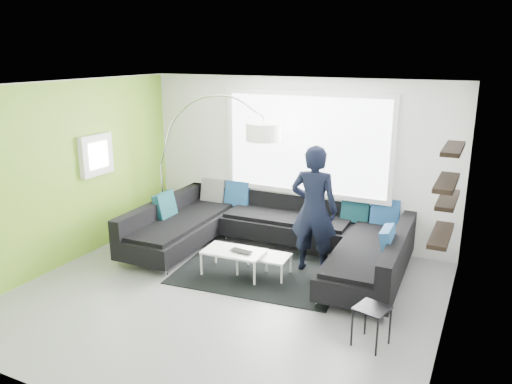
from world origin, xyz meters
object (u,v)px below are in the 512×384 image
at_px(arc_lamp, 161,163).
at_px(sectional_sofa, 269,236).
at_px(coffee_table, 249,263).
at_px(person, 314,210).
at_px(side_table, 371,326).
at_px(laptop, 239,253).

bearing_deg(arc_lamp, sectional_sofa, -3.99).
distance_m(coffee_table, person, 1.24).
distance_m(sectional_sofa, side_table, 2.63).
distance_m(sectional_sofa, laptop, 0.78).
xyz_separation_m(coffee_table, side_table, (2.07, -1.05, 0.05)).
relative_size(coffee_table, arc_lamp, 0.45).
xyz_separation_m(sectional_sofa, coffee_table, (-0.04, -0.62, -0.21)).
distance_m(arc_lamp, side_table, 4.91).
bearing_deg(laptop, person, 45.99).
bearing_deg(coffee_table, person, 31.50).
xyz_separation_m(sectional_sofa, side_table, (2.02, -1.67, -0.16)).
height_order(side_table, laptop, side_table).
xyz_separation_m(sectional_sofa, arc_lamp, (-2.32, 0.38, 0.87)).
distance_m(sectional_sofa, arc_lamp, 2.51).
relative_size(side_table, person, 0.24).
height_order(coffee_table, person, person).
xyz_separation_m(arc_lamp, person, (3.07, -0.45, -0.30)).
distance_m(coffee_table, laptop, 0.26).
bearing_deg(person, coffee_table, 30.81).
xyz_separation_m(arc_lamp, laptop, (2.20, -1.15, -0.88)).
relative_size(coffee_table, side_table, 2.45).
height_order(sectional_sofa, laptop, sectional_sofa).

